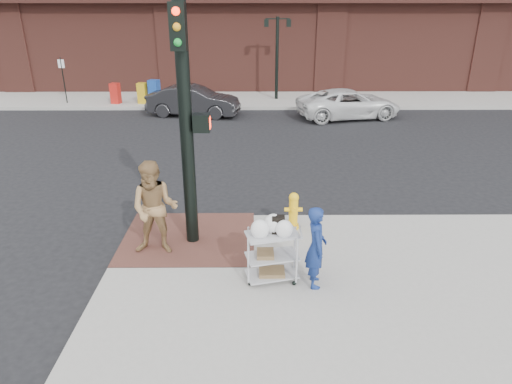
{
  "coord_description": "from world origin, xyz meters",
  "views": [
    {
      "loc": [
        0.79,
        -7.78,
        4.86
      ],
      "look_at": [
        0.85,
        0.81,
        1.25
      ],
      "focal_mm": 32.0,
      "sensor_mm": 36.0,
      "label": 1
    }
  ],
  "objects_px": {
    "pedestrian_tan": "(155,209)",
    "fire_hydrant": "(293,210)",
    "sedan_dark": "(193,101)",
    "utility_cart": "(272,252)",
    "traffic_signal_pole": "(187,116)",
    "woman_blue": "(316,247)",
    "lamp_post": "(277,49)",
    "minivan_white": "(349,104)"
  },
  "relations": [
    {
      "from": "pedestrian_tan",
      "to": "fire_hydrant",
      "type": "relative_size",
      "value": 2.26
    },
    {
      "from": "sedan_dark",
      "to": "utility_cart",
      "type": "bearing_deg",
      "value": -157.61
    },
    {
      "from": "traffic_signal_pole",
      "to": "woman_blue",
      "type": "relative_size",
      "value": 3.3
    },
    {
      "from": "sedan_dark",
      "to": "fire_hydrant",
      "type": "bearing_deg",
      "value": -152.9
    },
    {
      "from": "lamp_post",
      "to": "utility_cart",
      "type": "distance_m",
      "value": 16.83
    },
    {
      "from": "woman_blue",
      "to": "minivan_white",
      "type": "bearing_deg",
      "value": -13.86
    },
    {
      "from": "utility_cart",
      "to": "fire_hydrant",
      "type": "bearing_deg",
      "value": 74.91
    },
    {
      "from": "woman_blue",
      "to": "utility_cart",
      "type": "height_order",
      "value": "woman_blue"
    },
    {
      "from": "sedan_dark",
      "to": "utility_cart",
      "type": "height_order",
      "value": "utility_cart"
    },
    {
      "from": "lamp_post",
      "to": "pedestrian_tan",
      "type": "bearing_deg",
      "value": -101.31
    },
    {
      "from": "lamp_post",
      "to": "fire_hydrant",
      "type": "distance_m",
      "value": 14.79
    },
    {
      "from": "traffic_signal_pole",
      "to": "sedan_dark",
      "type": "relative_size",
      "value": 1.21
    },
    {
      "from": "lamp_post",
      "to": "fire_hydrant",
      "type": "height_order",
      "value": "lamp_post"
    },
    {
      "from": "pedestrian_tan",
      "to": "fire_hydrant",
      "type": "bearing_deg",
      "value": 22.91
    },
    {
      "from": "lamp_post",
      "to": "pedestrian_tan",
      "type": "relative_size",
      "value": 2.08
    },
    {
      "from": "lamp_post",
      "to": "utility_cart",
      "type": "xyz_separation_m",
      "value": [
        -0.88,
        -16.7,
        -1.9
      ]
    },
    {
      "from": "woman_blue",
      "to": "utility_cart",
      "type": "distance_m",
      "value": 0.79
    },
    {
      "from": "minivan_white",
      "to": "fire_hydrant",
      "type": "relative_size",
      "value": 5.37
    },
    {
      "from": "pedestrian_tan",
      "to": "utility_cart",
      "type": "distance_m",
      "value": 2.51
    },
    {
      "from": "traffic_signal_pole",
      "to": "lamp_post",
      "type": "bearing_deg",
      "value": 80.76
    },
    {
      "from": "traffic_signal_pole",
      "to": "sedan_dark",
      "type": "height_order",
      "value": "traffic_signal_pole"
    },
    {
      "from": "sedan_dark",
      "to": "utility_cart",
      "type": "xyz_separation_m",
      "value": [
        3.04,
        -13.55,
        0.04
      ]
    },
    {
      "from": "utility_cart",
      "to": "pedestrian_tan",
      "type": "bearing_deg",
      "value": 155.83
    },
    {
      "from": "utility_cart",
      "to": "traffic_signal_pole",
      "type": "bearing_deg",
      "value": 137.47
    },
    {
      "from": "minivan_white",
      "to": "sedan_dark",
      "type": "bearing_deg",
      "value": 74.18
    },
    {
      "from": "lamp_post",
      "to": "minivan_white",
      "type": "bearing_deg",
      "value": -49.78
    },
    {
      "from": "woman_blue",
      "to": "sedan_dark",
      "type": "height_order",
      "value": "woman_blue"
    },
    {
      "from": "traffic_signal_pole",
      "to": "minivan_white",
      "type": "xyz_separation_m",
      "value": [
        5.53,
        11.62,
        -2.2
      ]
    },
    {
      "from": "utility_cart",
      "to": "fire_hydrant",
      "type": "xyz_separation_m",
      "value": [
        0.55,
        2.05,
        -0.14
      ]
    },
    {
      "from": "woman_blue",
      "to": "minivan_white",
      "type": "distance_m",
      "value": 13.62
    },
    {
      "from": "lamp_post",
      "to": "utility_cart",
      "type": "relative_size",
      "value": 3.17
    },
    {
      "from": "lamp_post",
      "to": "woman_blue",
      "type": "distance_m",
      "value": 16.93
    },
    {
      "from": "woman_blue",
      "to": "pedestrian_tan",
      "type": "distance_m",
      "value": 3.24
    },
    {
      "from": "minivan_white",
      "to": "utility_cart",
      "type": "bearing_deg",
      "value": 151.24
    },
    {
      "from": "lamp_post",
      "to": "traffic_signal_pole",
      "type": "bearing_deg",
      "value": -99.24
    },
    {
      "from": "lamp_post",
      "to": "pedestrian_tan",
      "type": "distance_m",
      "value": 16.06
    },
    {
      "from": "utility_cart",
      "to": "fire_hydrant",
      "type": "relative_size",
      "value": 1.48
    },
    {
      "from": "lamp_post",
      "to": "minivan_white",
      "type": "relative_size",
      "value": 0.88
    },
    {
      "from": "traffic_signal_pole",
      "to": "sedan_dark",
      "type": "xyz_separation_m",
      "value": [
        -1.44,
        12.08,
        -2.15
      ]
    },
    {
      "from": "pedestrian_tan",
      "to": "sedan_dark",
      "type": "distance_m",
      "value": 12.56
    },
    {
      "from": "traffic_signal_pole",
      "to": "utility_cart",
      "type": "xyz_separation_m",
      "value": [
        1.6,
        -1.47,
        -2.11
      ]
    },
    {
      "from": "lamp_post",
      "to": "sedan_dark",
      "type": "xyz_separation_m",
      "value": [
        -3.92,
        -3.15,
        -1.94
      ]
    }
  ]
}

